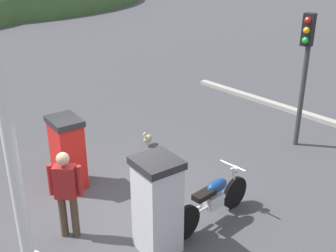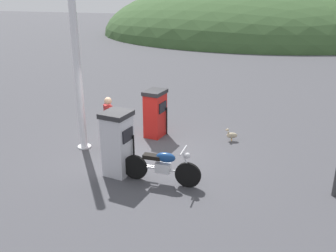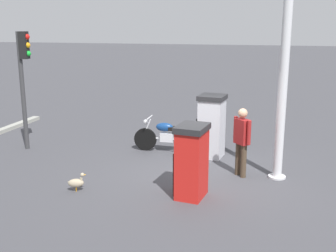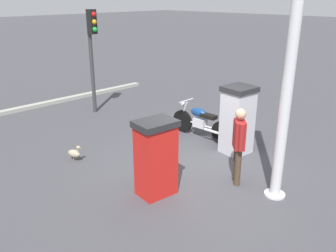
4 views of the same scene
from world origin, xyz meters
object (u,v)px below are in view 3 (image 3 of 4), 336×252
fuel_pump_near (212,126)px  motorcycle_near_pump (168,136)px  attendant_person (242,138)px  roadside_traffic_light (24,69)px  fuel_pump_far (192,161)px  wandering_duck (76,182)px  canopy_support_pole (283,82)px

fuel_pump_near → motorcycle_near_pump: (1.21, -0.12, -0.39)m
attendant_person → roadside_traffic_light: size_ratio=0.49×
fuel_pump_far → attendant_person: 1.69m
fuel_pump_near → wandering_duck: size_ratio=4.07×
fuel_pump_far → roadside_traffic_light: size_ratio=0.46×
roadside_traffic_light → canopy_support_pole: (-6.76, 0.64, -0.02)m
motorcycle_near_pump → canopy_support_pole: bearing=156.0°
wandering_duck → roadside_traffic_light: roadside_traffic_light is taller
fuel_pump_near → roadside_traffic_light: (5.06, 0.54, 1.39)m
fuel_pump_far → canopy_support_pole: bearing=-137.9°
motorcycle_near_pump → wandering_duck: bearing=69.4°
attendant_person → wandering_duck: 3.78m
motorcycle_near_pump → roadside_traffic_light: bearing=9.7°
wandering_duck → fuel_pump_near: bearing=-128.3°
fuel_pump_near → fuel_pump_far: (0.00, 2.71, -0.07)m
fuel_pump_near → canopy_support_pole: size_ratio=0.36×
fuel_pump_near → motorcycle_near_pump: 1.27m
fuel_pump_near → attendant_person: 1.55m
fuel_pump_far → wandering_duck: 2.48m
wandering_duck → canopy_support_pole: bearing=-155.6°
fuel_pump_near → canopy_support_pole: canopy_support_pole is taller
attendant_person → fuel_pump_near: bearing=-55.4°
motorcycle_near_pump → attendant_person: size_ratio=1.24×
canopy_support_pole → fuel_pump_far: bearing=42.1°
fuel_pump_far → motorcycle_near_pump: 3.10m
fuel_pump_near → canopy_support_pole: bearing=145.5°
attendant_person → wandering_duck: attendant_person is taller
motorcycle_near_pump → canopy_support_pole: (-2.91, 1.30, 1.76)m
fuel_pump_far → roadside_traffic_light: bearing=-23.3°
motorcycle_near_pump → roadside_traffic_light: 4.29m
motorcycle_near_pump → attendant_person: (-2.09, 1.39, 0.46)m
motorcycle_near_pump → canopy_support_pole: size_ratio=0.43×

